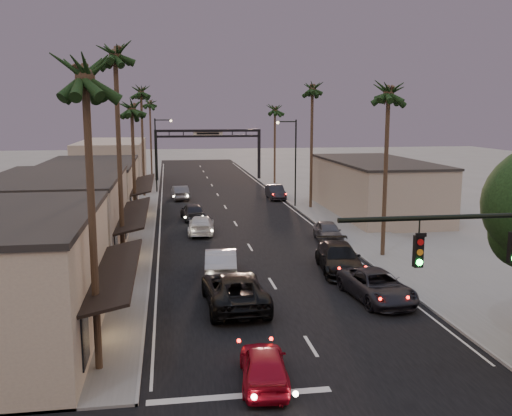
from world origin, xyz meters
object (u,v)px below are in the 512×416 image
object	(u,v)px
curbside_near	(377,286)
palm_rc	(275,106)
arch	(208,142)
palm_ra	(389,86)
streetlight_left	(158,149)
palm_ld	(141,88)
palm_la	(84,65)
oncoming_red	(264,365)
palm_lc	(131,103)
palm_lb	(115,48)
curbside_black	(339,258)
oncoming_pickup	(234,290)
streetlight_right	(293,156)
oncoming_silver	(221,262)
palm_rb	(313,85)
palm_far	(150,101)

from	to	relation	value
curbside_near	palm_rc	bearing A→B (deg)	79.79
arch	palm_ra	size ratio (longest dim) A/B	1.15
streetlight_left	palm_rc	size ratio (longest dim) A/B	0.74
palm_ld	palm_rc	size ratio (longest dim) A/B	1.16
palm_la	oncoming_red	xyz separation A→B (m)	(6.07, -2.00, -10.73)
arch	curbside_near	distance (m)	55.11
palm_la	palm_lc	size ratio (longest dim) A/B	1.08
palm_lb	curbside_black	distance (m)	18.19
oncoming_pickup	arch	bearing A→B (deg)	-94.52
palm_lc	palm_rc	size ratio (longest dim) A/B	1.00
arch	streetlight_right	bearing A→B (deg)	-74.53
oncoming_red	oncoming_pickup	distance (m)	8.47
arch	palm_ld	bearing A→B (deg)	-119.83
streetlight_left	curbside_near	xyz separation A→B (m)	(11.83, -42.68, -4.56)
oncoming_silver	curbside_black	xyz separation A→B (m)	(7.34, -0.15, 0.00)
streetlight_right	palm_rb	world-z (taller)	palm_rb
oncoming_red	palm_lb	bearing A→B (deg)	-62.54
arch	palm_lb	world-z (taller)	palm_lb
streetlight_right	oncoming_pickup	distance (m)	31.35
oncoming_pickup	curbside_near	world-z (taller)	oncoming_pickup
streetlight_right	palm_ld	size ratio (longest dim) A/B	0.63
palm_ld	palm_rb	bearing A→B (deg)	-32.60
streetlight_left	oncoming_red	xyz separation A→B (m)	(4.39, -51.00, -4.61)
arch	curbside_near	size ratio (longest dim) A/B	2.73
palm_lb	streetlight_right	bearing A→B (deg)	55.99
oncoming_red	palm_la	bearing A→B (deg)	-12.81
palm_rc	curbside_near	distance (m)	49.78
streetlight_left	palm_lc	bearing A→B (deg)	-94.37
streetlight_left	palm_lc	distance (m)	22.65
palm_rc	curbside_black	bearing A→B (deg)	-95.38
palm_rc	palm_far	bearing A→B (deg)	140.36
palm_lb	palm_rb	size ratio (longest dim) A/B	1.07
oncoming_silver	oncoming_pickup	bearing A→B (deg)	96.87
palm_far	oncoming_silver	world-z (taller)	palm_far
streetlight_right	curbside_black	world-z (taller)	streetlight_right
arch	curbside_black	world-z (taller)	arch
palm_lc	oncoming_red	size ratio (longest dim) A/B	2.91
palm_ra	oncoming_red	world-z (taller)	palm_ra
oncoming_red	oncoming_silver	bearing A→B (deg)	-83.45
palm_la	oncoming_red	bearing A→B (deg)	-18.23
palm_lc	oncoming_pickup	size ratio (longest dim) A/B	1.91
streetlight_right	oncoming_silver	bearing A→B (deg)	-112.03
streetlight_right	palm_far	world-z (taller)	palm_far
palm_rc	curbside_near	world-z (taller)	palm_rc
curbside_black	palm_la	bearing A→B (deg)	-131.63
arch	oncoming_silver	xyz separation A→B (m)	(-2.80, -49.03, -4.67)
oncoming_silver	streetlight_right	bearing A→B (deg)	-107.07
arch	oncoming_pickup	size ratio (longest dim) A/B	2.38
streetlight_right	palm_ra	world-z (taller)	palm_ra
palm_lc	curbside_black	xyz separation A→B (m)	(13.13, -15.18, -9.61)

